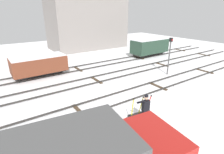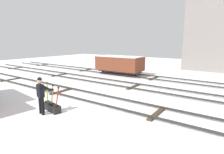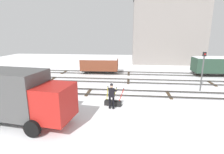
# 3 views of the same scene
# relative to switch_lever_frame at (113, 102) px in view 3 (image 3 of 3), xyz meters

# --- Properties ---
(ground_plane) EXTENTS (60.00, 60.00, 0.00)m
(ground_plane) POSITION_rel_switch_lever_frame_xyz_m (1.05, 2.66, -0.25)
(ground_plane) COLOR white
(track_main_line) EXTENTS (44.00, 1.94, 0.18)m
(track_main_line) POSITION_rel_switch_lever_frame_xyz_m (1.05, 2.66, -0.14)
(track_main_line) COLOR #2D2B28
(track_main_line) RESTS_ON ground_plane
(track_siding_near) EXTENTS (44.00, 1.94, 0.18)m
(track_siding_near) POSITION_rel_switch_lever_frame_xyz_m (1.05, 6.76, -0.14)
(track_siding_near) COLOR #2D2B28
(track_siding_near) RESTS_ON ground_plane
(track_siding_far) EXTENTS (44.00, 1.94, 0.18)m
(track_siding_far) POSITION_rel_switch_lever_frame_xyz_m (1.05, 10.74, -0.14)
(track_siding_far) COLOR #2D2B28
(track_siding_far) RESTS_ON ground_plane
(switch_lever_frame) EXTENTS (1.47, 0.57, 1.45)m
(switch_lever_frame) POSITION_rel_switch_lever_frame_xyz_m (0.00, 0.00, 0.00)
(switch_lever_frame) COLOR black
(switch_lever_frame) RESTS_ON ground_plane
(rail_worker) EXTENTS (0.63, 0.70, 1.84)m
(rail_worker) POSITION_rel_switch_lever_frame_xyz_m (-0.05, -0.52, 0.81)
(rail_worker) COLOR black
(rail_worker) RESTS_ON ground_plane
(delivery_truck) EXTENTS (5.80, 2.99, 3.13)m
(delivery_truck) POSITION_rel_switch_lever_frame_xyz_m (-4.89, -3.14, 1.47)
(delivery_truck) COLOR #B21E19
(delivery_truck) RESTS_ON ground_plane
(signal_post) EXTENTS (0.24, 0.32, 3.58)m
(signal_post) POSITION_rel_switch_lever_frame_xyz_m (7.68, 4.20, 1.97)
(signal_post) COLOR #4C4C4C
(signal_post) RESTS_ON ground_plane
(apartment_building) EXTENTS (12.29, 6.57, 11.38)m
(apartment_building) POSITION_rel_switch_lever_frame_xyz_m (7.69, 21.15, 5.45)
(apartment_building) COLOR gray
(apartment_building) RESTS_ON ground_plane
(freight_car_mid_siding) EXTENTS (5.38, 2.35, 2.33)m
(freight_car_mid_siding) POSITION_rel_switch_lever_frame_xyz_m (11.81, 10.74, 1.10)
(freight_car_mid_siding) COLOR #2D2B28
(freight_car_mid_siding) RESTS_ON ground_plane
(freight_car_near_switch) EXTENTS (4.87, 2.39, 1.97)m
(freight_car_near_switch) POSITION_rel_switch_lever_frame_xyz_m (-2.82, 10.74, 0.92)
(freight_car_near_switch) COLOR #2D2B28
(freight_car_near_switch) RESTS_ON ground_plane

